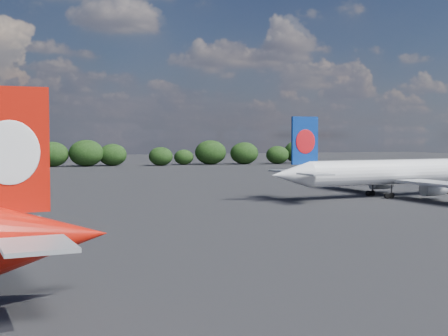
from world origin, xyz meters
name	(u,v)px	position (x,y,z in m)	size (l,w,h in m)	color
ground	(12,208)	(0.00, 60.00, 0.00)	(500.00, 500.00, 0.00)	black
china_southern_airliner	(383,173)	(60.76, 56.38, 4.17)	(41.97, 39.91, 13.69)	white
billboard_yellow	(46,156)	(12.00, 182.00, 3.87)	(5.00, 0.30, 5.50)	yellow
horizon_treeline	(37,155)	(9.14, 179.96, 4.02)	(204.54, 16.12, 9.15)	black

